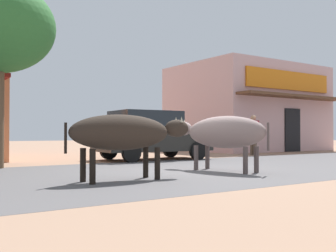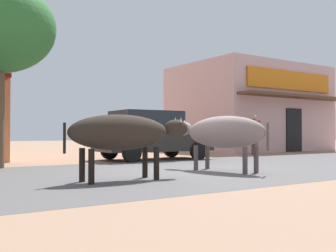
{
  "view_description": "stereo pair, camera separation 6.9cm",
  "coord_description": "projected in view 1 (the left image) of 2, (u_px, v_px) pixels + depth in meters",
  "views": [
    {
      "loc": [
        -5.99,
        -7.93,
        0.9
      ],
      "look_at": [
        -0.08,
        0.73,
        1.08
      ],
      "focal_mm": 43.59,
      "sensor_mm": 36.0,
      "label": 1
    },
    {
      "loc": [
        -5.93,
        -7.97,
        0.9
      ],
      "look_at": [
        -0.08,
        0.73,
        1.08
      ],
      "focal_mm": 43.59,
      "sensor_mm": 36.0,
      "label": 2
    }
  ],
  "objects": [
    {
      "name": "pedestrian_by_shop",
      "position": [
        253.0,
        132.0,
        16.57
      ],
      "size": [
        0.47,
        0.61,
        1.63
      ],
      "color": "brown",
      "rests_on": "ground"
    },
    {
      "name": "asphalt_road",
      "position": [
        188.0,
        170.0,
        9.91
      ],
      "size": [
        72.0,
        6.53,
        0.0
      ],
      "primitive_type": "cube",
      "color": "#585556",
      "rests_on": "ground"
    },
    {
      "name": "storefront_right_club",
      "position": [
        247.0,
        109.0,
        22.02
      ],
      "size": [
        7.28,
        6.5,
        4.41
      ],
      "color": "#CCA1A0",
      "rests_on": "ground"
    },
    {
      "name": "ground",
      "position": [
        188.0,
        170.0,
        9.91
      ],
      "size": [
        80.0,
        80.0,
        0.0
      ],
      "primitive_type": "plane",
      "color": "#A07A60"
    },
    {
      "name": "parked_hatchback_car",
      "position": [
        151.0,
        135.0,
        13.81
      ],
      "size": [
        3.92,
        2.07,
        1.64
      ],
      "color": "black",
      "rests_on": "ground"
    },
    {
      "name": "cow_near_brown",
      "position": [
        125.0,
        133.0,
        7.73
      ],
      "size": [
        2.66,
        0.67,
        1.25
      ],
      "color": "#2E241D",
      "rests_on": "ground"
    },
    {
      "name": "cow_far_dark",
      "position": [
        223.0,
        133.0,
        9.64
      ],
      "size": [
        0.99,
        2.81,
        1.3
      ],
      "color": "gray",
      "rests_on": "ground"
    }
  ]
}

